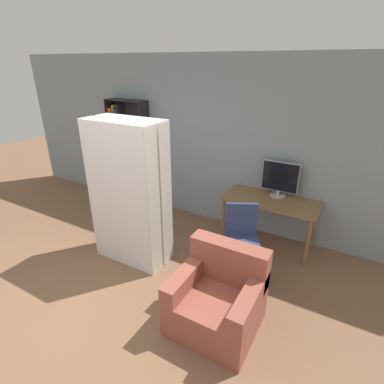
{
  "coord_description": "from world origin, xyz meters",
  "views": [
    {
      "loc": [
        2.32,
        -1.5,
        2.58
      ],
      "look_at": [
        0.6,
        1.52,
        1.05
      ],
      "focal_mm": 28.0,
      "sensor_mm": 36.0,
      "label": 1
    }
  ],
  "objects": [
    {
      "name": "ground_plane",
      "position": [
        0.0,
        0.0,
        0.0
      ],
      "size": [
        16.0,
        16.0,
        0.0
      ],
      "primitive_type": "plane",
      "color": "brown"
    },
    {
      "name": "monitor",
      "position": [
        1.43,
        2.64,
        1.02
      ],
      "size": [
        0.53,
        0.22,
        0.52
      ],
      "color": "#B7B7BC",
      "rests_on": "desk"
    },
    {
      "name": "wall_back",
      "position": [
        0.0,
        2.8,
        1.35
      ],
      "size": [
        8.0,
        0.06,
        2.7
      ],
      "color": "gray",
      "rests_on": "ground"
    },
    {
      "name": "desk",
      "position": [
        1.38,
        2.45,
        0.65
      ],
      "size": [
        1.35,
        0.64,
        0.74
      ],
      "color": "brown",
      "rests_on": "ground"
    },
    {
      "name": "bookshelf",
      "position": [
        -1.46,
        2.66,
        0.95
      ],
      "size": [
        0.79,
        0.26,
        1.96
      ],
      "color": "black",
      "rests_on": "ground"
    },
    {
      "name": "mattress_far",
      "position": [
        -0.17,
        1.36,
        0.97
      ],
      "size": [
        1.0,
        0.24,
        1.94
      ],
      "color": "silver",
      "rests_on": "ground"
    },
    {
      "name": "armchair",
      "position": [
        1.37,
        0.72,
        0.32
      ],
      "size": [
        0.85,
        0.8,
        0.85
      ],
      "color": "#934C3D",
      "rests_on": "ground"
    },
    {
      "name": "office_chair",
      "position": [
        1.28,
        1.58,
        0.4
      ],
      "size": [
        0.59,
        0.59,
        0.96
      ],
      "color": "#4C4C51",
      "rests_on": "ground"
    },
    {
      "name": "mattress_near",
      "position": [
        -0.17,
        1.09,
        0.97
      ],
      "size": [
        1.0,
        0.24,
        1.94
      ],
      "color": "silver",
      "rests_on": "ground"
    }
  ]
}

